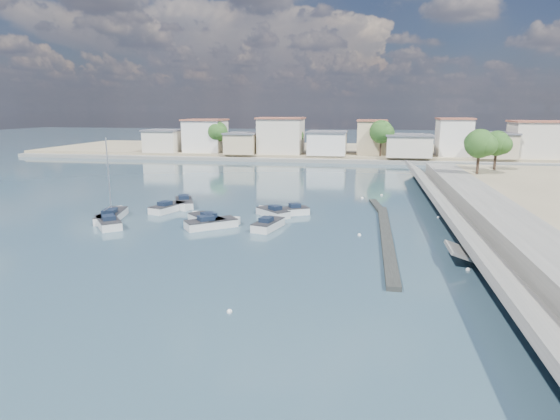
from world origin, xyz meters
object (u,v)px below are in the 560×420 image
object	(u,v)px
sailboat	(112,215)
motorboat_e	(169,208)
motorboat_f	(272,213)
motorboat_g	(184,204)
motorboat_d	(290,212)
motorboat_c	(205,220)
motorboat_b	(269,225)
motorboat_a	(108,222)
motorboat_h	(214,224)

from	to	relation	value
sailboat	motorboat_e	bearing A→B (deg)	47.30
motorboat_f	motorboat_g	world-z (taller)	same
motorboat_d	motorboat_c	bearing A→B (deg)	-145.74
motorboat_b	motorboat_c	size ratio (longest dim) A/B	0.99
motorboat_b	motorboat_c	bearing A→B (deg)	172.80
motorboat_d	sailboat	xyz separation A→B (m)	(-18.66, -5.42, 0.03)
motorboat_c	motorboat_g	xyz separation A→B (m)	(-5.39, 7.63, 0.00)
motorboat_b	sailboat	size ratio (longest dim) A/B	0.55
motorboat_c	sailboat	xyz separation A→B (m)	(-10.62, 0.05, 0.03)
motorboat_c	motorboat_e	size ratio (longest dim) A/B	0.96
motorboat_g	sailboat	bearing A→B (deg)	-124.60
motorboat_e	sailboat	size ratio (longest dim) A/B	0.59
motorboat_e	motorboat_a	bearing A→B (deg)	-112.61
motorboat_d	motorboat_e	xyz separation A→B (m)	(-14.18, -0.57, 0.00)
motorboat_a	motorboat_c	world-z (taller)	same
sailboat	motorboat_f	bearing A→B (deg)	15.11
motorboat_c	motorboat_d	size ratio (longest dim) A/B	1.18
motorboat_a	motorboat_f	size ratio (longest dim) A/B	1.17
motorboat_e	motorboat_b	bearing A→B (deg)	-23.81
motorboat_g	motorboat_h	distance (m)	11.39
motorboat_b	motorboat_e	distance (m)	14.36
motorboat_f	motorboat_g	xyz separation A→B (m)	(-11.54, 3.05, 0.00)
motorboat_b	motorboat_h	world-z (taller)	same
motorboat_a	motorboat_d	bearing A→B (deg)	25.80
motorboat_b	motorboat_c	distance (m)	7.05
motorboat_f	motorboat_h	size ratio (longest dim) A/B	0.81
motorboat_e	motorboat_g	distance (m)	2.82
motorboat_e	motorboat_c	bearing A→B (deg)	-38.67
motorboat_a	motorboat_e	xyz separation A→B (m)	(3.28, 7.87, -0.00)
motorboat_c	motorboat_e	world-z (taller)	same
motorboat_f	motorboat_e	bearing A→B (deg)	178.47
motorboat_h	sailboat	bearing A→B (deg)	172.58
motorboat_c	motorboat_d	distance (m)	9.73
motorboat_b	motorboat_f	xyz separation A→B (m)	(-0.85, 5.47, 0.00)
motorboat_d	motorboat_e	distance (m)	14.19
motorboat_d	motorboat_e	world-z (taller)	same
sailboat	motorboat_c	bearing A→B (deg)	-0.29
motorboat_a	motorboat_d	xyz separation A→B (m)	(17.46, 8.44, -0.00)
motorboat_b	motorboat_h	size ratio (longest dim) A/B	0.94
motorboat_c	motorboat_f	size ratio (longest dim) A/B	1.17
motorboat_a	motorboat_e	size ratio (longest dim) A/B	0.95
motorboat_d	motorboat_a	bearing A→B (deg)	-154.20
motorboat_f	motorboat_h	bearing A→B (deg)	-127.94
motorboat_a	motorboat_g	bearing A→B (deg)	69.20
motorboat_b	motorboat_d	xyz separation A→B (m)	(1.04, 6.36, -0.00)
motorboat_c	motorboat_g	bearing A→B (deg)	125.26
motorboat_b	motorboat_d	world-z (taller)	same
motorboat_b	motorboat_h	distance (m)	5.64
motorboat_e	motorboat_g	size ratio (longest dim) A/B	0.92
motorboat_e	sailboat	world-z (taller)	sailboat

